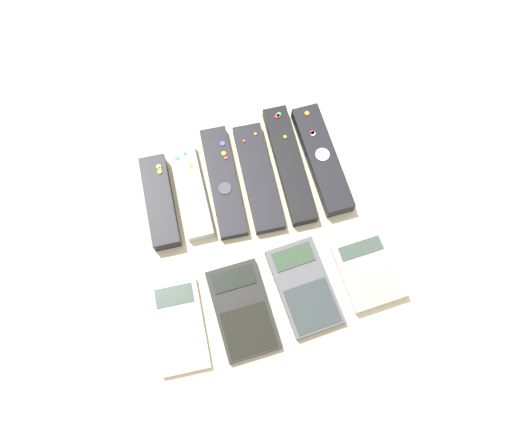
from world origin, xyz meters
name	(u,v)px	position (x,y,z in m)	size (l,w,h in m)	color
ground_plane	(262,247)	(0.00, 0.00, 0.00)	(3.00, 3.00, 0.00)	beige
remote_0	(160,202)	(-0.14, 0.12, 0.01)	(0.05, 0.16, 0.03)	black
remote_1	(191,191)	(-0.09, 0.12, 0.01)	(0.05, 0.17, 0.02)	#B7B7BC
remote_2	(223,181)	(-0.03, 0.13, 0.01)	(0.06, 0.20, 0.02)	black
remote_3	(258,177)	(0.03, 0.12, 0.01)	(0.06, 0.20, 0.02)	black
remote_4	(289,164)	(0.09, 0.13, 0.01)	(0.05, 0.22, 0.02)	black
remote_5	(322,159)	(0.14, 0.12, 0.01)	(0.05, 0.20, 0.03)	black
calculator_0	(179,326)	(-0.16, -0.09, 0.01)	(0.08, 0.14, 0.01)	silver
calculator_1	(242,310)	(-0.06, -0.09, 0.01)	(0.09, 0.15, 0.01)	black
calculator_2	(304,287)	(0.05, -0.08, 0.01)	(0.09, 0.15, 0.01)	#4C4C51
calculator_3	(369,272)	(0.15, -0.09, 0.01)	(0.09, 0.11, 0.02)	silver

